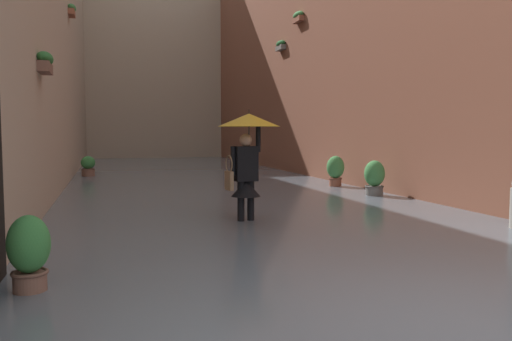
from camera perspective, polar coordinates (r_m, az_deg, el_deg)
ground_plane at (r=16.86m, az=-6.87°, el=-1.19°), size 67.70×67.70×0.00m
flood_water at (r=16.85m, az=-6.87°, el=-1.01°), size 8.56×33.08×0.11m
building_facade_left at (r=18.57m, az=8.29°, el=15.97°), size 2.04×31.08×10.75m
building_facade_far at (r=31.51m, az=-11.46°, el=13.40°), size 11.36×1.80×13.24m
person_wading at (r=8.57m, az=-0.97°, el=3.00°), size 1.06×1.06×2.00m
potted_plant_mid_right at (r=18.31m, az=-18.35°, el=0.35°), size 0.47×0.47×0.79m
potted_plant_far_left at (r=12.41m, az=13.16°, el=-0.94°), size 0.49×0.49×0.94m
potted_plant_near_left at (r=14.30m, az=8.92°, el=-0.03°), size 0.49×0.49×0.95m
potted_plant_far_right at (r=5.32m, az=-24.15°, el=-8.66°), size 0.40×0.40×0.84m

